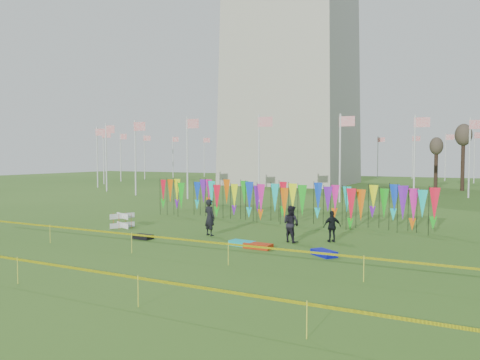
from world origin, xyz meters
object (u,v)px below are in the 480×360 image
at_px(person_left, 210,217).
at_px(kite_bag_black, 143,237).
at_px(person_right, 332,226).
at_px(kite_bag_red, 258,246).
at_px(person_mid, 291,224).
at_px(kite_bag_turquoise, 242,243).
at_px(box_kite, 122,221).
at_px(kite_bag_blue, 324,253).

bearing_deg(person_left, kite_bag_black, 62.79).
xyz_separation_m(person_right, kite_bag_red, (-2.53, -3.11, -0.65)).
bearing_deg(person_left, kite_bag_red, 170.73).
relative_size(person_left, person_mid, 1.07).
distance_m(kite_bag_turquoise, kite_bag_black, 5.35).
height_order(box_kite, person_left, person_left).
xyz_separation_m(box_kite, person_mid, (10.38, 0.38, 0.46)).
relative_size(person_mid, kite_bag_red, 1.39).
bearing_deg(person_mid, kite_bag_turquoise, 69.02).
bearing_deg(kite_bag_red, person_mid, 71.13).
bearing_deg(kite_bag_red, kite_bag_turquoise, 166.25).
distance_m(person_right, kite_bag_black, 9.50).
xyz_separation_m(box_kite, kite_bag_red, (9.64, -1.80, -0.32)).
height_order(box_kite, person_mid, person_mid).
relative_size(box_kite, kite_bag_turquoise, 0.73).
height_order(box_kite, kite_bag_black, box_kite).
bearing_deg(kite_bag_black, person_right, 22.36).
bearing_deg(kite_bag_blue, kite_bag_black, -177.84).
relative_size(person_mid, kite_bag_black, 1.88).
xyz_separation_m(person_left, person_mid, (4.51, 0.23, -0.07)).
bearing_deg(person_left, box_kite, 19.57).
distance_m(person_left, kite_bag_blue, 7.26).
xyz_separation_m(box_kite, kite_bag_black, (3.40, -2.29, -0.32)).
distance_m(person_right, kite_bag_blue, 3.37).
xyz_separation_m(kite_bag_turquoise, kite_bag_red, (0.93, -0.23, -0.00)).
distance_m(person_left, kite_bag_red, 4.32).
height_order(person_mid, kite_bag_red, person_mid).
relative_size(box_kite, person_left, 0.45).
bearing_deg(kite_bag_turquoise, person_left, 148.68).
bearing_deg(person_right, kite_bag_turquoise, 0.25).
height_order(person_mid, person_right, person_mid).
bearing_deg(kite_bag_turquoise, kite_bag_black, -172.27).
distance_m(kite_bag_red, kite_bag_black, 6.25).
xyz_separation_m(box_kite, kite_bag_blue, (12.78, -1.94, -0.32)).
distance_m(person_mid, person_right, 2.02).
bearing_deg(person_mid, kite_bag_black, 40.66).
bearing_deg(person_mid, person_left, 22.62).
relative_size(kite_bag_red, kite_bag_black, 1.35).
distance_m(kite_bag_blue, kite_bag_black, 9.38).
bearing_deg(kite_bag_black, kite_bag_red, 4.51).
relative_size(person_right, kite_bag_black, 1.61).
xyz_separation_m(kite_bag_turquoise, kite_bag_blue, (4.07, -0.37, 0.00)).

